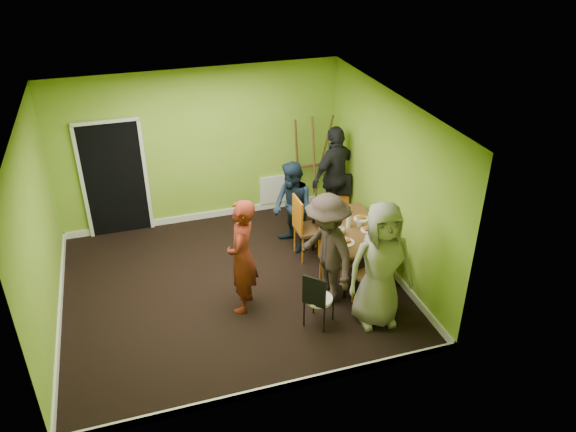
# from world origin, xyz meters

# --- Properties ---
(ground) EXTENTS (5.00, 5.00, 0.00)m
(ground) POSITION_xyz_m (0.00, 0.00, 0.00)
(ground) COLOR black
(ground) RESTS_ON ground
(room_walls) EXTENTS (5.04, 4.54, 2.82)m
(room_walls) POSITION_xyz_m (-0.02, 0.04, 0.99)
(room_walls) COLOR #80A92B
(room_walls) RESTS_ON ground
(dining_table) EXTENTS (0.90, 1.50, 0.75)m
(dining_table) POSITION_xyz_m (1.92, -0.09, 0.70)
(dining_table) COLOR black
(dining_table) RESTS_ON ground
(chair_left_far) EXTENTS (0.47, 0.46, 1.09)m
(chair_left_far) POSITION_xyz_m (1.33, 0.47, 0.61)
(chair_left_far) COLOR orange
(chair_left_far) RESTS_ON ground
(chair_left_near) EXTENTS (0.49, 0.49, 1.07)m
(chair_left_near) POSITION_xyz_m (1.43, -0.51, 0.60)
(chair_left_near) COLOR orange
(chair_left_near) RESTS_ON ground
(chair_back_end) EXTENTS (0.55, 0.58, 0.96)m
(chair_back_end) POSITION_xyz_m (2.27, 1.30, 0.68)
(chair_back_end) COLOR orange
(chair_back_end) RESTS_ON ground
(chair_front_end) EXTENTS (0.53, 0.53, 1.05)m
(chair_front_end) POSITION_xyz_m (1.85, -1.12, 0.59)
(chair_front_end) COLOR orange
(chair_front_end) RESTS_ON ground
(chair_bentwood) EXTENTS (0.48, 0.47, 0.86)m
(chair_bentwood) POSITION_xyz_m (0.92, -1.23, 0.48)
(chair_bentwood) COLOR black
(chair_bentwood) RESTS_ON ground
(easel) EXTENTS (0.75, 0.70, 1.86)m
(easel) POSITION_xyz_m (1.99, 2.02, 0.92)
(easel) COLOR brown
(easel) RESTS_ON ground
(plate_near_left) EXTENTS (0.22, 0.22, 0.01)m
(plate_near_left) POSITION_xyz_m (1.73, 0.31, 0.76)
(plate_near_left) COLOR white
(plate_near_left) RESTS_ON dining_table
(plate_near_right) EXTENTS (0.26, 0.26, 0.01)m
(plate_near_right) POSITION_xyz_m (1.65, -0.45, 0.76)
(plate_near_right) COLOR white
(plate_near_right) RESTS_ON dining_table
(plate_far_back) EXTENTS (0.24, 0.24, 0.01)m
(plate_far_back) POSITION_xyz_m (1.90, 0.52, 0.76)
(plate_far_back) COLOR white
(plate_far_back) RESTS_ON dining_table
(plate_far_front) EXTENTS (0.22, 0.22, 0.01)m
(plate_far_front) POSITION_xyz_m (1.89, -0.72, 0.76)
(plate_far_front) COLOR white
(plate_far_front) RESTS_ON dining_table
(plate_wall_back) EXTENTS (0.24, 0.24, 0.01)m
(plate_wall_back) POSITION_xyz_m (2.16, 0.13, 0.76)
(plate_wall_back) COLOR white
(plate_wall_back) RESTS_ON dining_table
(plate_wall_front) EXTENTS (0.23, 0.23, 0.01)m
(plate_wall_front) POSITION_xyz_m (2.12, -0.22, 0.76)
(plate_wall_front) COLOR white
(plate_wall_front) RESTS_ON dining_table
(thermos) EXTENTS (0.07, 0.07, 0.24)m
(thermos) POSITION_xyz_m (1.87, -0.04, 0.87)
(thermos) COLOR white
(thermos) RESTS_ON dining_table
(blue_bottle) EXTENTS (0.07, 0.07, 0.22)m
(blue_bottle) POSITION_xyz_m (2.14, -0.36, 0.86)
(blue_bottle) COLOR blue
(blue_bottle) RESTS_ON dining_table
(orange_bottle) EXTENTS (0.04, 0.04, 0.09)m
(orange_bottle) POSITION_xyz_m (1.80, 0.12, 0.79)
(orange_bottle) COLOR orange
(orange_bottle) RESTS_ON dining_table
(glass_mid) EXTENTS (0.07, 0.07, 0.09)m
(glass_mid) POSITION_xyz_m (1.72, 0.14, 0.80)
(glass_mid) COLOR black
(glass_mid) RESTS_ON dining_table
(glass_back) EXTENTS (0.06, 0.06, 0.09)m
(glass_back) POSITION_xyz_m (2.05, 0.39, 0.80)
(glass_back) COLOR black
(glass_back) RESTS_ON dining_table
(glass_front) EXTENTS (0.06, 0.06, 0.09)m
(glass_front) POSITION_xyz_m (1.97, -0.51, 0.80)
(glass_front) COLOR black
(glass_front) RESTS_ON dining_table
(cup_a) EXTENTS (0.12, 0.12, 0.09)m
(cup_a) POSITION_xyz_m (1.68, -0.20, 0.80)
(cup_a) COLOR white
(cup_a) RESTS_ON dining_table
(cup_b) EXTENTS (0.11, 0.11, 0.10)m
(cup_b) POSITION_xyz_m (2.04, -0.07, 0.80)
(cup_b) COLOR white
(cup_b) RESTS_ON dining_table
(person_standing) EXTENTS (0.64, 0.74, 1.73)m
(person_standing) POSITION_xyz_m (0.06, -0.52, 0.86)
(person_standing) COLOR maroon
(person_standing) RESTS_ON ground
(person_left_far) EXTENTS (0.75, 0.87, 1.55)m
(person_left_far) POSITION_xyz_m (1.23, 0.79, 0.77)
(person_left_far) COLOR #152234
(person_left_far) RESTS_ON ground
(person_left_near) EXTENTS (0.86, 1.23, 1.74)m
(person_left_near) POSITION_xyz_m (1.23, -0.74, 0.87)
(person_left_near) COLOR #2F231F
(person_left_near) RESTS_ON ground
(person_back_end) EXTENTS (1.17, 0.85, 1.84)m
(person_back_end) POSITION_xyz_m (2.22, 1.40, 0.92)
(person_back_end) COLOR black
(person_back_end) RESTS_ON ground
(person_front_end) EXTENTS (0.95, 0.67, 1.84)m
(person_front_end) POSITION_xyz_m (1.76, -1.37, 0.92)
(person_front_end) COLOR gray
(person_front_end) RESTS_ON ground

